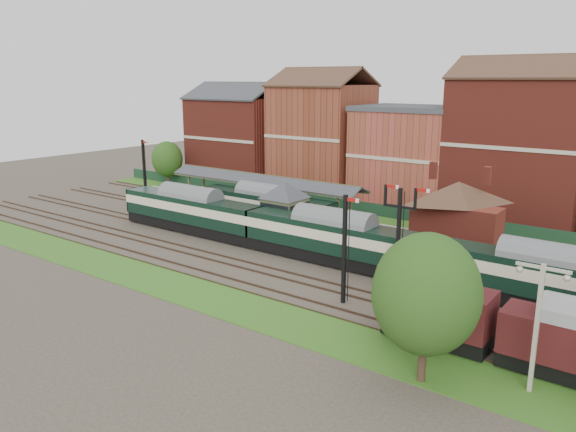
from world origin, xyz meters
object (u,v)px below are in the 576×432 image
Objects in this scene: platform_railcar at (266,206)px; semaphore_bracket at (399,232)px; goods_van_a at (438,309)px; dmu_train at (334,238)px; signal_box at (285,210)px.

semaphore_bracket is at bearing -24.23° from platform_railcar.
dmu_train is at bearing 145.52° from goods_van_a.
dmu_train is 8.24× the size of goods_van_a.
semaphore_bracket is at bearing 131.98° from goods_van_a.
signal_box is 0.73× the size of semaphore_bracket.
dmu_train is at bearing -27.02° from platform_railcar.
dmu_train is at bearing 160.98° from semaphore_bracket.
semaphore_bracket reaches higher than goods_van_a.
dmu_train reaches higher than goods_van_a.
platform_railcar is 30.14m from goods_van_a.
goods_van_a is (5.85, -6.50, -2.42)m from semaphore_bracket.
platform_railcar is (-20.00, 9.00, -2.35)m from semaphore_bracket.
signal_box is 16.16m from semaphore_bracket.
signal_box reaches higher than dmu_train.
goods_van_a is at bearing -48.02° from semaphore_bracket.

